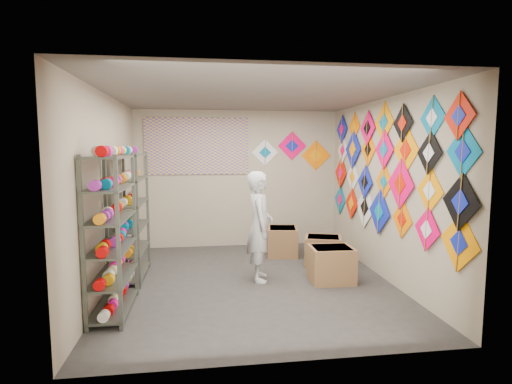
{
  "coord_description": "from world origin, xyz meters",
  "views": [
    {
      "loc": [
        -0.72,
        -5.66,
        1.97
      ],
      "look_at": [
        0.1,
        0.3,
        1.3
      ],
      "focal_mm": 28.0,
      "sensor_mm": 36.0,
      "label": 1
    }
  ],
  "objects": [
    {
      "name": "shopkeeper",
      "position": [
        0.12,
        0.08,
        0.81
      ],
      "size": [
        0.66,
        0.49,
        1.63
      ],
      "primitive_type": "imported",
      "rotation": [
        0.0,
        0.0,
        1.49
      ],
      "color": "silver",
      "rests_on": "ground"
    },
    {
      "name": "room_walls",
      "position": [
        0.0,
        0.0,
        1.64
      ],
      "size": [
        4.5,
        4.5,
        4.5
      ],
      "color": "tan",
      "rests_on": "ground"
    },
    {
      "name": "ground",
      "position": [
        0.0,
        0.0,
        0.0
      ],
      "size": [
        4.5,
        4.5,
        0.0
      ],
      "primitive_type": "plane",
      "color": "#2F2C29"
    },
    {
      "name": "kite_wall_display",
      "position": [
        1.98,
        0.0,
        1.63
      ],
      "size": [
        0.06,
        4.31,
        2.04
      ],
      "color": "#FF9000",
      "rests_on": "room_walls"
    },
    {
      "name": "shelf_rack_front",
      "position": [
        -1.78,
        -0.85,
        0.95
      ],
      "size": [
        0.4,
        1.1,
        1.9
      ],
      "primitive_type": "cube",
      "color": "#4C5147",
      "rests_on": "ground"
    },
    {
      "name": "poster",
      "position": [
        -0.8,
        2.23,
        2.0
      ],
      "size": [
        2.0,
        0.01,
        1.1
      ],
      "primitive_type": "cube",
      "color": "#5A499F",
      "rests_on": "room_walls"
    },
    {
      "name": "string_spools",
      "position": [
        -1.78,
        -0.2,
        1.05
      ],
      "size": [
        0.12,
        2.36,
        0.12
      ],
      "color": "#FC108E",
      "rests_on": "ground"
    },
    {
      "name": "carton_a",
      "position": [
        1.16,
        -0.15,
        0.26
      ],
      "size": [
        0.64,
        0.54,
        0.52
      ],
      "primitive_type": "cube",
      "rotation": [
        0.0,
        0.0,
        -0.04
      ],
      "color": "olive",
      "rests_on": "ground"
    },
    {
      "name": "carton_b",
      "position": [
        1.29,
        0.68,
        0.24
      ],
      "size": [
        0.72,
        0.65,
        0.49
      ],
      "primitive_type": "cube",
      "rotation": [
        0.0,
        0.0,
        -0.31
      ],
      "color": "olive",
      "rests_on": "ground"
    },
    {
      "name": "shelf_rack_back",
      "position": [
        -1.78,
        0.45,
        0.95
      ],
      "size": [
        0.4,
        1.1,
        1.9
      ],
      "primitive_type": "cube",
      "color": "#4C5147",
      "rests_on": "ground"
    },
    {
      "name": "carton_c",
      "position": [
        0.74,
        1.39,
        0.26
      ],
      "size": [
        0.63,
        0.67,
        0.52
      ],
      "primitive_type": "cube",
      "rotation": [
        0.0,
        0.0,
        -0.16
      ],
      "color": "olive",
      "rests_on": "ground"
    },
    {
      "name": "back_wall_kites",
      "position": [
        1.13,
        2.24,
        1.9
      ],
      "size": [
        1.62,
        0.02,
        0.79
      ],
      "color": "silver",
      "rests_on": "room_walls"
    }
  ]
}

